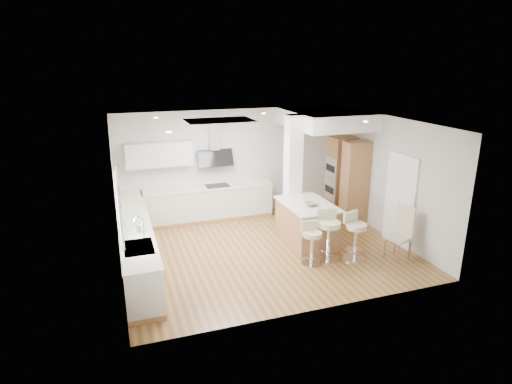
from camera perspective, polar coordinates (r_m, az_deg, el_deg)
name	(u,v)px	position (r m, az deg, el deg)	size (l,w,h in m)	color
ground	(265,250)	(9.50, 1.18, -7.68)	(6.00, 6.00, 0.00)	olive
ceiling	(265,250)	(9.50, 1.18, -7.68)	(6.00, 5.00, 0.02)	white
wall_back	(233,163)	(11.30, -3.15, 3.91)	(6.00, 0.04, 2.80)	beige
wall_left	(116,204)	(8.49, -18.15, -1.51)	(0.04, 5.00, 2.80)	beige
wall_right	(386,177)	(10.38, 16.98, 1.97)	(0.04, 5.00, 2.80)	beige
skylight	(220,122)	(9.03, -4.82, 9.35)	(4.10, 2.10, 0.06)	white
window_left	(119,203)	(7.54, -17.83, -1.46)	(0.06, 1.28, 1.07)	silver
doorway_right	(400,201)	(10.02, 18.63, -1.13)	(0.05, 1.00, 2.10)	#484139
counter_left	(136,243)	(9.04, -15.73, -6.53)	(0.63, 4.50, 1.35)	#A57447
counter_back	(202,195)	(11.02, -7.27, -0.36)	(3.62, 0.63, 2.50)	#A57447
pillar	(293,174)	(10.22, 4.93, 2.44)	(0.35, 0.35, 2.80)	white
soffit	(326,119)	(10.84, 9.28, 9.60)	(1.78, 2.20, 0.40)	white
oven_column	(346,179)	(11.29, 11.90, 1.71)	(0.63, 1.21, 2.10)	#A57447
peninsula	(307,223)	(9.74, 6.78, -4.10)	(1.04, 1.56, 1.01)	#A57447
bar_stool_a	(312,241)	(8.73, 7.42, -6.50)	(0.42, 0.42, 0.91)	white
bar_stool_b	(328,232)	(8.97, 9.63, -5.31)	(0.54, 0.54, 1.07)	white
bar_stool_c	(355,234)	(9.08, 13.05, -5.44)	(0.58, 0.58, 1.02)	white
dining_chair	(402,230)	(9.44, 18.85, -4.85)	(0.55, 0.55, 1.13)	beige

